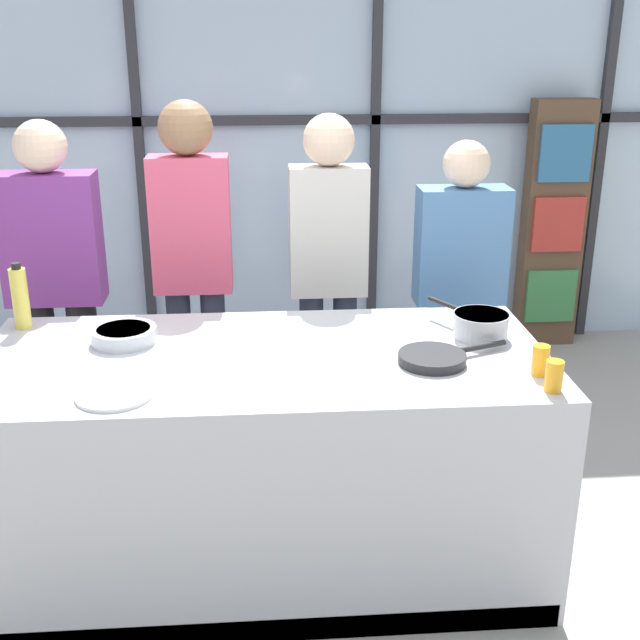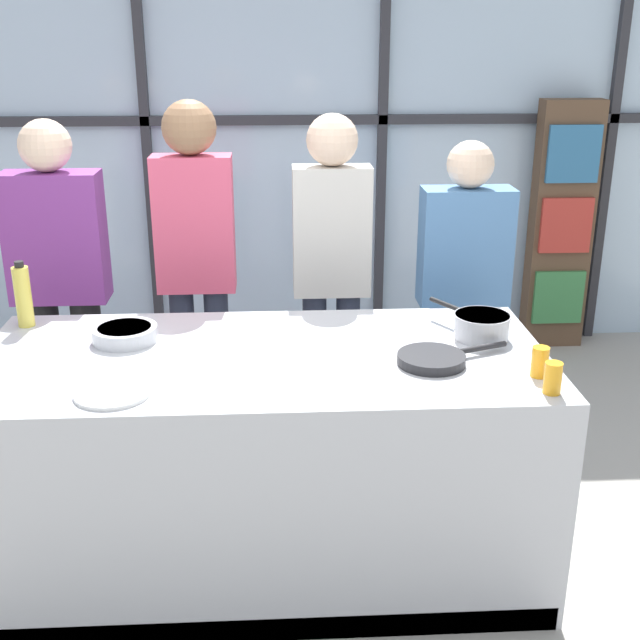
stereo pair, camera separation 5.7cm
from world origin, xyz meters
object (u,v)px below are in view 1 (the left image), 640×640
(spectator_far_left, at_px, (56,278))
(saucepan, at_px, (480,324))
(mixing_bowl, at_px, (124,335))
(juice_glass_far, at_px, (540,360))
(spectator_center_left, at_px, (193,256))
(spectator_far_right, at_px, (459,282))
(oil_bottle, at_px, (20,298))
(spectator_center_right, at_px, (328,263))
(frying_pan, at_px, (434,358))
(white_plate, at_px, (114,394))
(juice_glass_near, at_px, (554,376))

(spectator_far_left, xyz_separation_m, saucepan, (1.86, -0.79, 0.00))
(spectator_far_left, bearing_deg, saucepan, 157.03)
(mixing_bowl, bearing_deg, juice_glass_far, -15.70)
(spectator_center_left, distance_m, mixing_bowl, 0.78)
(spectator_far_right, height_order, saucepan, spectator_far_right)
(oil_bottle, bearing_deg, spectator_far_left, 89.02)
(saucepan, xyz_separation_m, oil_bottle, (-1.87, 0.25, 0.08))
(saucepan, height_order, juice_glass_far, juice_glass_far)
(spectator_center_right, bearing_deg, saucepan, 124.82)
(spectator_center_left, bearing_deg, saucepan, 146.79)
(spectator_far_left, relative_size, juice_glass_far, 15.33)
(frying_pan, relative_size, juice_glass_far, 3.93)
(mixing_bowl, distance_m, oil_bottle, 0.50)
(spectator_center_right, bearing_deg, spectator_far_left, 0.00)
(spectator_center_left, relative_size, spectator_far_right, 1.12)
(white_plate, bearing_deg, spectator_center_left, 81.82)
(oil_bottle, bearing_deg, spectator_center_left, 39.24)
(spectator_center_left, distance_m, saucepan, 1.44)
(spectator_far_right, bearing_deg, juice_glass_near, 90.41)
(frying_pan, relative_size, juice_glass_near, 3.93)
(saucepan, bearing_deg, oil_bottle, 172.53)
(spectator_far_left, xyz_separation_m, oil_bottle, (-0.01, -0.54, 0.08))
(frying_pan, xyz_separation_m, oil_bottle, (-1.63, 0.49, 0.11))
(juice_glass_far, bearing_deg, spectator_far_left, 149.29)
(juice_glass_near, bearing_deg, juice_glass_far, 90.00)
(spectator_center_left, relative_size, white_plate, 6.88)
(saucepan, relative_size, mixing_bowl, 1.47)
(frying_pan, height_order, oil_bottle, oil_bottle)
(spectator_far_left, xyz_separation_m, frying_pan, (1.62, -1.04, -0.03))
(spectator_far_right, bearing_deg, spectator_center_left, 0.00)
(oil_bottle, xyz_separation_m, juice_glass_near, (1.99, -0.77, -0.08))
(spectator_center_right, xyz_separation_m, oil_bottle, (-1.32, -0.54, 0.03))
(spectator_center_right, height_order, mixing_bowl, spectator_center_right)
(frying_pan, relative_size, oil_bottle, 1.57)
(white_plate, xyz_separation_m, mixing_bowl, (-0.04, 0.50, 0.03))
(spectator_far_right, height_order, juice_glass_near, spectator_far_right)
(white_plate, relative_size, juice_glass_near, 2.34)
(saucepan, relative_size, oil_bottle, 1.35)
(spectator_far_left, distance_m, spectator_center_left, 0.66)
(spectator_center_left, xyz_separation_m, juice_glass_near, (1.32, -1.31, -0.09))
(frying_pan, height_order, white_plate, frying_pan)
(spectator_far_left, bearing_deg, spectator_far_right, -180.00)
(spectator_center_right, relative_size, mixing_bowl, 6.74)
(juice_glass_near, bearing_deg, saucepan, 102.52)
(spectator_center_right, height_order, white_plate, spectator_center_right)
(juice_glass_far, bearing_deg, spectator_center_right, 119.53)
(spectator_far_right, bearing_deg, saucepan, 82.23)
(juice_glass_near, height_order, juice_glass_far, same)
(white_plate, bearing_deg, oil_bottle, 124.73)
(spectator_center_right, distance_m, saucepan, 0.96)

